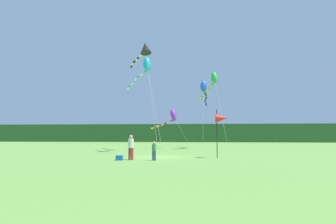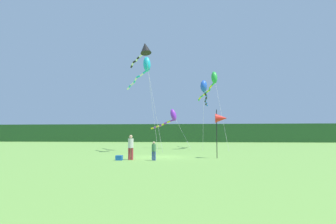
# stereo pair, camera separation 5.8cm
# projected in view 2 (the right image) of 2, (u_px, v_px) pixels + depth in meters

# --- Properties ---
(ground_plane) EXTENTS (120.00, 120.00, 0.00)m
(ground_plane) POSITION_uv_depth(u_px,v_px,m) (160.00, 157.00, 23.38)
(ground_plane) COLOR #6B9E42
(distant_treeline) EXTENTS (108.00, 2.79, 4.12)m
(distant_treeline) POSITION_uv_depth(u_px,v_px,m) (186.00, 133.00, 68.15)
(distant_treeline) COLOR #234C23
(distant_treeline) RESTS_ON ground
(person_adult) EXTENTS (0.38, 0.38, 1.75)m
(person_adult) POSITION_uv_depth(u_px,v_px,m) (131.00, 146.00, 20.85)
(person_adult) COLOR #B23338
(person_adult) RESTS_ON ground
(person_child) EXTENTS (0.29, 0.29, 1.30)m
(person_child) POSITION_uv_depth(u_px,v_px,m) (154.00, 150.00, 20.33)
(person_child) COLOR #334C8C
(person_child) RESTS_ON ground
(cooler_box) EXTENTS (0.44, 0.40, 0.34)m
(cooler_box) POSITION_uv_depth(u_px,v_px,m) (119.00, 158.00, 20.49)
(cooler_box) COLOR #1959B2
(cooler_box) RESTS_ON ground
(banner_flag_pole) EXTENTS (0.90, 0.70, 3.68)m
(banner_flag_pole) POSITION_uv_depth(u_px,v_px,m) (221.00, 119.00, 22.41)
(banner_flag_pole) COLOR black
(banner_flag_pole) RESTS_ON ground
(kite_green) EXTENTS (3.28, 10.55, 9.74)m
(kite_green) POSITION_uv_depth(u_px,v_px,m) (213.00, 81.00, 37.24)
(kite_green) COLOR #B2B2B2
(kite_green) RESTS_ON ground
(kite_purple) EXTENTS (5.56, 4.35, 5.11)m
(kite_purple) POSITION_uv_depth(u_px,v_px,m) (171.00, 117.00, 37.47)
(kite_purple) COLOR #B2B2B2
(kite_purple) RESTS_ON ground
(kite_cyan) EXTENTS (5.44, 7.18, 10.45)m
(kite_cyan) POSITION_uv_depth(u_px,v_px,m) (145.00, 67.00, 32.81)
(kite_cyan) COLOR #B2B2B2
(kite_cyan) RESTS_ON ground
(kite_blue) EXTENTS (1.11, 7.66, 8.26)m
(kite_blue) POSITION_uv_depth(u_px,v_px,m) (204.00, 89.00, 35.48)
(kite_blue) COLOR #B2B2B2
(kite_blue) RESTS_ON ground
(kite_black) EXTENTS (3.84, 5.02, 11.14)m
(kite_black) POSITION_uv_depth(u_px,v_px,m) (145.00, 49.00, 29.75)
(kite_black) COLOR #B2B2B2
(kite_black) RESTS_ON ground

